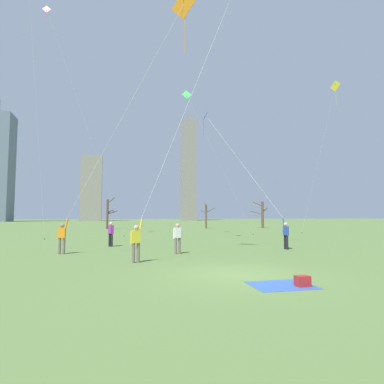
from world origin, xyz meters
The scene contains 15 objects.
ground_plane centered at (0.00, 0.00, 0.00)m, with size 400.00×400.00×0.00m, color #5B7A3D.
kite_flyer_midfield_right_blue centered at (5.81, 8.05, 2.24)m, with size 2.82×9.12×11.20m.
kite_flyer_foreground_left_purple centered at (-2.10, 4.07, 3.49)m, with size 7.33×2.60×17.92m.
kite_flyer_far_back_orange centered at (-5.31, 7.13, 3.67)m, with size 6.74×3.54×13.66m.
bystander_far_off_by_trees centered at (-4.14, 11.44, 0.90)m, with size 0.37×0.42×1.62m.
bystander_strolling_midfield centered at (-0.70, 6.36, 0.90)m, with size 0.50×0.25×1.62m.
distant_kite_drifting_right_pink centered at (-9.56, 21.53, 19.24)m, with size 8.20×0.52×22.49m.
distant_kite_high_overhead_green centered at (4.20, 21.96, 13.91)m, with size 7.84×1.03×15.68m.
distant_kite_drifting_left_yellow centered at (20.07, 19.32, 15.55)m, with size 2.99×3.78×17.30m.
picnic_spot centered at (0.91, -2.03, 0.09)m, with size 1.86×1.47×0.31m.
bare_tree_left_of_center centered at (10.98, 38.76, 2.17)m, with size 1.62×2.66×4.44m.
bare_tree_leftmost centered at (-4.47, 40.40, 2.41)m, with size 1.71×2.02×4.89m.
bare_tree_far_right_edge centered at (20.78, 38.32, 2.41)m, with size 3.17×1.48×4.47m.
skyline_squat_block centered at (30.54, 129.56, 23.06)m, with size 5.35×10.45×46.12m.
skyline_tall_tower centered at (-11.51, 123.33, 13.20)m, with size 8.23×6.22×26.41m.
Camera 1 is at (-4.26, -10.21, 2.02)m, focal length 29.43 mm.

